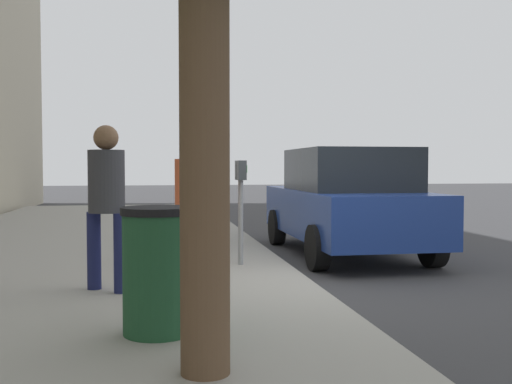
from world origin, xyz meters
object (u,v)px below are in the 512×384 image
object	(u,v)px
trash_bin	(158,270)
pedestrian_at_meter	(189,194)
parked_sedan_near	(346,202)
traffic_signal	(197,130)
parking_meter	(241,190)
pedestrian_bystander	(107,194)

from	to	relation	value
trash_bin	pedestrian_at_meter	bearing A→B (deg)	-8.24
parked_sedan_near	traffic_signal	bearing A→B (deg)	12.81
traffic_signal	pedestrian_at_meter	bearing A→B (deg)	175.30
traffic_signal	trash_bin	distance (m)	13.17
parking_meter	parked_sedan_near	size ratio (longest dim) A/B	0.32
parking_meter	traffic_signal	distance (m)	9.93
parking_meter	trash_bin	xyz separation A→B (m)	(-3.15, 1.13, -0.51)
pedestrian_at_meter	trash_bin	size ratio (longest dim) A/B	1.66
trash_bin	parked_sedan_near	bearing A→B (deg)	-33.80
pedestrian_bystander	parked_sedan_near	size ratio (longest dim) A/B	0.40
parking_meter	pedestrian_at_meter	world-z (taller)	pedestrian_at_meter
pedestrian_bystander	parked_sedan_near	bearing A→B (deg)	-11.39
pedestrian_at_meter	parking_meter	bearing A→B (deg)	13.77
pedestrian_bystander	traffic_signal	size ratio (longest dim) A/B	0.49
parked_sedan_near	traffic_signal	distance (m)	8.67
parking_meter	traffic_signal	size ratio (longest dim) A/B	0.39
parked_sedan_near	traffic_signal	xyz separation A→B (m)	(8.29, 1.89, 1.68)
parked_sedan_near	pedestrian_bystander	bearing A→B (deg)	129.05
parking_meter	pedestrian_bystander	distance (m)	2.19
pedestrian_bystander	trash_bin	world-z (taller)	pedestrian_bystander
pedestrian_at_meter	pedestrian_bystander	world-z (taller)	pedestrian_bystander
pedestrian_at_meter	pedestrian_bystander	distance (m)	1.51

